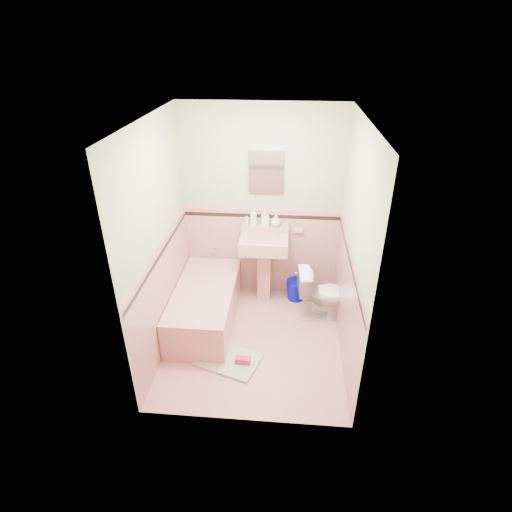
# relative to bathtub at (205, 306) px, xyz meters

# --- Properties ---
(floor) EXTENTS (2.20, 2.20, 0.00)m
(floor) POSITION_rel_bathtub_xyz_m (0.63, -0.33, -0.23)
(floor) COLOR tan
(floor) RESTS_ON ground
(ceiling) EXTENTS (2.20, 2.20, 0.00)m
(ceiling) POSITION_rel_bathtub_xyz_m (0.63, -0.33, 2.27)
(ceiling) COLOR white
(ceiling) RESTS_ON ground
(wall_back) EXTENTS (2.50, 0.00, 2.50)m
(wall_back) POSITION_rel_bathtub_xyz_m (0.63, 0.77, 1.02)
(wall_back) COLOR beige
(wall_back) RESTS_ON ground
(wall_front) EXTENTS (2.50, 0.00, 2.50)m
(wall_front) POSITION_rel_bathtub_xyz_m (0.63, -1.43, 1.02)
(wall_front) COLOR beige
(wall_front) RESTS_ON ground
(wall_left) EXTENTS (0.00, 2.50, 2.50)m
(wall_left) POSITION_rel_bathtub_xyz_m (-0.37, -0.33, 1.02)
(wall_left) COLOR beige
(wall_left) RESTS_ON ground
(wall_right) EXTENTS (0.00, 2.50, 2.50)m
(wall_right) POSITION_rel_bathtub_xyz_m (1.63, -0.33, 1.02)
(wall_right) COLOR beige
(wall_right) RESTS_ON ground
(wainscot_back) EXTENTS (2.00, 0.00, 2.00)m
(wainscot_back) POSITION_rel_bathtub_xyz_m (0.63, 0.76, 0.38)
(wainscot_back) COLOR tan
(wainscot_back) RESTS_ON ground
(wainscot_front) EXTENTS (2.00, 0.00, 2.00)m
(wainscot_front) POSITION_rel_bathtub_xyz_m (0.63, -1.42, 0.38)
(wainscot_front) COLOR tan
(wainscot_front) RESTS_ON ground
(wainscot_left) EXTENTS (0.00, 2.20, 2.20)m
(wainscot_left) POSITION_rel_bathtub_xyz_m (-0.36, -0.33, 0.38)
(wainscot_left) COLOR tan
(wainscot_left) RESTS_ON ground
(wainscot_right) EXTENTS (0.00, 2.20, 2.20)m
(wainscot_right) POSITION_rel_bathtub_xyz_m (1.62, -0.33, 0.38)
(wainscot_right) COLOR tan
(wainscot_right) RESTS_ON ground
(accent_back) EXTENTS (2.00, 0.00, 2.00)m
(accent_back) POSITION_rel_bathtub_xyz_m (0.63, 0.75, 0.90)
(accent_back) COLOR black
(accent_back) RESTS_ON ground
(accent_front) EXTENTS (2.00, 0.00, 2.00)m
(accent_front) POSITION_rel_bathtub_xyz_m (0.63, -1.41, 0.90)
(accent_front) COLOR black
(accent_front) RESTS_ON ground
(accent_left) EXTENTS (0.00, 2.20, 2.20)m
(accent_left) POSITION_rel_bathtub_xyz_m (-0.35, -0.33, 0.89)
(accent_left) COLOR black
(accent_left) RESTS_ON ground
(accent_right) EXTENTS (0.00, 2.20, 2.20)m
(accent_right) POSITION_rel_bathtub_xyz_m (1.61, -0.33, 0.89)
(accent_right) COLOR black
(accent_right) RESTS_ON ground
(cap_back) EXTENTS (2.00, 0.00, 2.00)m
(cap_back) POSITION_rel_bathtub_xyz_m (0.63, 0.75, 0.99)
(cap_back) COLOR #C9898C
(cap_back) RESTS_ON ground
(cap_front) EXTENTS (2.00, 0.00, 2.00)m
(cap_front) POSITION_rel_bathtub_xyz_m (0.63, -1.41, 0.99)
(cap_front) COLOR #C9898C
(cap_front) RESTS_ON ground
(cap_left) EXTENTS (0.00, 2.20, 2.20)m
(cap_left) POSITION_rel_bathtub_xyz_m (-0.35, -0.33, 1.00)
(cap_left) COLOR #C9898C
(cap_left) RESTS_ON ground
(cap_right) EXTENTS (0.00, 2.20, 2.20)m
(cap_right) POSITION_rel_bathtub_xyz_m (1.61, -0.33, 1.00)
(cap_right) COLOR #C9898C
(cap_right) RESTS_ON ground
(bathtub) EXTENTS (0.70, 1.50, 0.45)m
(bathtub) POSITION_rel_bathtub_xyz_m (0.00, 0.00, 0.00)
(bathtub) COLOR tan
(bathtub) RESTS_ON floor
(tub_faucet) EXTENTS (0.04, 0.12, 0.04)m
(tub_faucet) POSITION_rel_bathtub_xyz_m (0.00, 0.72, 0.41)
(tub_faucet) COLOR silver
(tub_faucet) RESTS_ON wall_back
(sink) EXTENTS (0.60, 0.49, 0.94)m
(sink) POSITION_rel_bathtub_xyz_m (0.68, 0.53, 0.24)
(sink) COLOR tan
(sink) RESTS_ON floor
(sink_faucet) EXTENTS (0.02, 0.02, 0.10)m
(sink_faucet) POSITION_rel_bathtub_xyz_m (0.68, 0.67, 0.72)
(sink_faucet) COLOR silver
(sink_faucet) RESTS_ON sink
(medicine_cabinet) EXTENTS (0.41, 0.04, 0.51)m
(medicine_cabinet) POSITION_rel_bathtub_xyz_m (0.68, 0.74, 1.47)
(medicine_cabinet) COLOR white
(medicine_cabinet) RESTS_ON wall_back
(soap_dish) EXTENTS (0.12, 0.07, 0.04)m
(soap_dish) POSITION_rel_bathtub_xyz_m (1.10, 0.73, 0.72)
(soap_dish) COLOR tan
(soap_dish) RESTS_ON wall_back
(soap_bottle_left) EXTENTS (0.12, 0.12, 0.24)m
(soap_bottle_left) POSITION_rel_bathtub_xyz_m (0.53, 0.71, 0.90)
(soap_bottle_left) COLOR #B2B2B2
(soap_bottle_left) RESTS_ON sink
(soap_bottle_mid) EXTENTS (0.10, 0.11, 0.21)m
(soap_bottle_mid) POSITION_rel_bathtub_xyz_m (0.68, 0.71, 0.88)
(soap_bottle_mid) COLOR #B2B2B2
(soap_bottle_mid) RESTS_ON sink
(soap_bottle_right) EXTENTS (0.16, 0.16, 0.17)m
(soap_bottle_right) POSITION_rel_bathtub_xyz_m (0.81, 0.71, 0.86)
(soap_bottle_right) COLOR #B2B2B2
(soap_bottle_right) RESTS_ON sink
(tube) EXTENTS (0.04, 0.04, 0.12)m
(tube) POSITION_rel_bathtub_xyz_m (0.44, 0.71, 0.84)
(tube) COLOR white
(tube) RESTS_ON sink
(toilet) EXTENTS (0.69, 0.43, 0.67)m
(toilet) POSITION_rel_bathtub_xyz_m (1.45, 0.23, 0.11)
(toilet) COLOR white
(toilet) RESTS_ON floor
(bucket) EXTENTS (0.33, 0.33, 0.27)m
(bucket) POSITION_rel_bathtub_xyz_m (1.11, 0.58, -0.09)
(bucket) COLOR #0105BB
(bucket) RESTS_ON floor
(bath_mat) EXTENTS (0.77, 0.63, 0.03)m
(bath_mat) POSITION_rel_bathtub_xyz_m (0.37, -0.68, -0.21)
(bath_mat) COLOR #9AA98D
(bath_mat) RESTS_ON floor
(shoe) EXTENTS (0.17, 0.08, 0.07)m
(shoe) POSITION_rel_bathtub_xyz_m (0.54, -0.72, -0.17)
(shoe) COLOR #BF1E59
(shoe) RESTS_ON bath_mat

